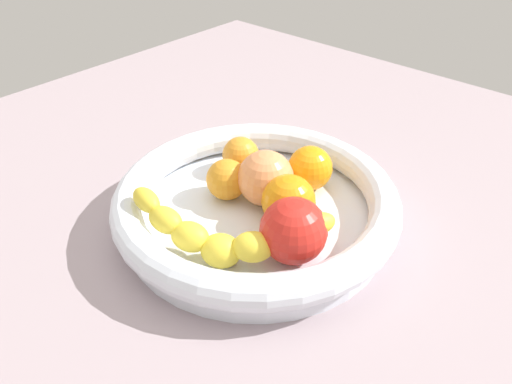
{
  "coord_description": "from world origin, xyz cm",
  "views": [
    {
      "loc": [
        37.12,
        32.93,
        43.15
      ],
      "look_at": [
        0.0,
        0.0,
        7.89
      ],
      "focal_mm": 35.62,
      "sensor_mm": 36.0,
      "label": 1
    }
  ],
  "objects_px": {
    "banana_draped_left": "(223,235)",
    "orange_rear": "(226,180)",
    "fruit_bowl": "(256,205)",
    "orange_front": "(289,201)",
    "peach_blush": "(266,178)",
    "orange_mid_left": "(241,155)",
    "tomato_red": "(293,231)",
    "orange_mid_right": "(310,168)"
  },
  "relations": [
    {
      "from": "orange_mid_right",
      "to": "peach_blush",
      "type": "distance_m",
      "value": 0.07
    },
    {
      "from": "banana_draped_left",
      "to": "peach_blush",
      "type": "height_order",
      "value": "peach_blush"
    },
    {
      "from": "orange_front",
      "to": "peach_blush",
      "type": "relative_size",
      "value": 0.91
    },
    {
      "from": "orange_mid_left",
      "to": "orange_rear",
      "type": "bearing_deg",
      "value": 26.61
    },
    {
      "from": "banana_draped_left",
      "to": "orange_mid_left",
      "type": "distance_m",
      "value": 0.18
    },
    {
      "from": "orange_rear",
      "to": "peach_blush",
      "type": "distance_m",
      "value": 0.05
    },
    {
      "from": "orange_mid_right",
      "to": "banana_draped_left",
      "type": "bearing_deg",
      "value": 4.05
    },
    {
      "from": "fruit_bowl",
      "to": "orange_mid_right",
      "type": "bearing_deg",
      "value": 169.69
    },
    {
      "from": "orange_mid_left",
      "to": "orange_mid_right",
      "type": "distance_m",
      "value": 0.1
    },
    {
      "from": "fruit_bowl",
      "to": "banana_draped_left",
      "type": "height_order",
      "value": "banana_draped_left"
    },
    {
      "from": "banana_draped_left",
      "to": "orange_rear",
      "type": "distance_m",
      "value": 0.11
    },
    {
      "from": "peach_blush",
      "to": "tomato_red",
      "type": "height_order",
      "value": "tomato_red"
    },
    {
      "from": "orange_mid_left",
      "to": "tomato_red",
      "type": "relative_size",
      "value": 0.68
    },
    {
      "from": "orange_mid_left",
      "to": "peach_blush",
      "type": "bearing_deg",
      "value": 66.25
    },
    {
      "from": "orange_rear",
      "to": "banana_draped_left",
      "type": "bearing_deg",
      "value": 42.9
    },
    {
      "from": "tomato_red",
      "to": "orange_mid_right",
      "type": "bearing_deg",
      "value": -150.9
    },
    {
      "from": "fruit_bowl",
      "to": "banana_draped_left",
      "type": "relative_size",
      "value": 1.64
    },
    {
      "from": "banana_draped_left",
      "to": "orange_rear",
      "type": "relative_size",
      "value": 4.05
    },
    {
      "from": "fruit_bowl",
      "to": "orange_front",
      "type": "height_order",
      "value": "orange_front"
    },
    {
      "from": "peach_blush",
      "to": "tomato_red",
      "type": "xyz_separation_m",
      "value": [
        0.06,
        0.09,
        0.0
      ]
    },
    {
      "from": "orange_mid_left",
      "to": "peach_blush",
      "type": "xyz_separation_m",
      "value": [
        0.03,
        0.07,
        0.01
      ]
    },
    {
      "from": "orange_mid_right",
      "to": "orange_mid_left",
      "type": "bearing_deg",
      "value": -71.64
    },
    {
      "from": "orange_rear",
      "to": "orange_mid_left",
      "type": "bearing_deg",
      "value": -153.39
    },
    {
      "from": "orange_rear",
      "to": "orange_front",
      "type": "bearing_deg",
      "value": 96.49
    },
    {
      "from": "orange_mid_left",
      "to": "tomato_red",
      "type": "distance_m",
      "value": 0.18
    },
    {
      "from": "peach_blush",
      "to": "orange_front",
      "type": "bearing_deg",
      "value": 72.36
    },
    {
      "from": "orange_rear",
      "to": "tomato_red",
      "type": "relative_size",
      "value": 0.71
    },
    {
      "from": "orange_mid_right",
      "to": "tomato_red",
      "type": "xyz_separation_m",
      "value": [
        0.12,
        0.07,
        0.01
      ]
    },
    {
      "from": "banana_draped_left",
      "to": "peach_blush",
      "type": "xyz_separation_m",
      "value": [
        -0.11,
        -0.03,
        0.0
      ]
    },
    {
      "from": "orange_front",
      "to": "tomato_red",
      "type": "bearing_deg",
      "value": 43.48
    },
    {
      "from": "fruit_bowl",
      "to": "orange_rear",
      "type": "height_order",
      "value": "orange_rear"
    },
    {
      "from": "orange_rear",
      "to": "tomato_red",
      "type": "height_order",
      "value": "tomato_red"
    },
    {
      "from": "banana_draped_left",
      "to": "orange_rear",
      "type": "height_order",
      "value": "banana_draped_left"
    },
    {
      "from": "fruit_bowl",
      "to": "peach_blush",
      "type": "xyz_separation_m",
      "value": [
        -0.02,
        -0.01,
        0.02
      ]
    },
    {
      "from": "peach_blush",
      "to": "banana_draped_left",
      "type": "bearing_deg",
      "value": 17.39
    },
    {
      "from": "fruit_bowl",
      "to": "orange_mid_left",
      "type": "bearing_deg",
      "value": -125.88
    },
    {
      "from": "orange_rear",
      "to": "orange_mid_right",
      "type": "bearing_deg",
      "value": 143.74
    },
    {
      "from": "orange_mid_left",
      "to": "orange_mid_right",
      "type": "xyz_separation_m",
      "value": [
        -0.03,
        0.09,
        0.0
      ]
    },
    {
      "from": "fruit_bowl",
      "to": "banana_draped_left",
      "type": "bearing_deg",
      "value": 18.44
    },
    {
      "from": "fruit_bowl",
      "to": "tomato_red",
      "type": "height_order",
      "value": "tomato_red"
    },
    {
      "from": "orange_front",
      "to": "orange_mid_right",
      "type": "height_order",
      "value": "orange_front"
    },
    {
      "from": "fruit_bowl",
      "to": "orange_rear",
      "type": "distance_m",
      "value": 0.05
    }
  ]
}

